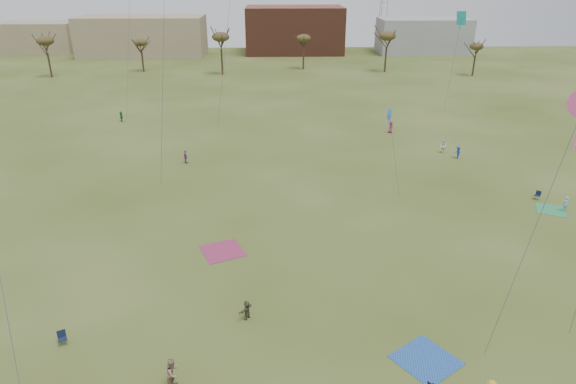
{
  "coord_description": "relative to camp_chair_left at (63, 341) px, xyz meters",
  "views": [
    {
      "loc": [
        -1.04,
        -22.34,
        20.75
      ],
      "look_at": [
        0.0,
        12.0,
        5.5
      ],
      "focal_mm": 31.16,
      "sensor_mm": 36.0,
      "label": 1
    }
  ],
  "objects": [
    {
      "name": "ground",
      "position": [
        13.96,
        -2.03,
        -0.26
      ],
      "size": [
        260.0,
        260.0,
        0.0
      ],
      "primitive_type": "plane",
      "color": "#394A17",
      "rests_on": "ground"
    },
    {
      "name": "spectator_fore_b",
      "position": [
        7.35,
        -3.58,
        0.67
      ],
      "size": [
        1.02,
        1.12,
        1.86
      ],
      "primitive_type": "imported",
      "rotation": [
        0.0,
        0.0,
        1.14
      ],
      "color": "#95755F",
      "rests_on": "ground"
    },
    {
      "name": "spectator_fore_c",
      "position": [
        11.05,
        2.1,
        0.42
      ],
      "size": [
        1.06,
        1.25,
        1.35
      ],
      "primitive_type": "imported",
      "rotation": [
        0.0,
        0.0,
        4.08
      ],
      "color": "brown",
      "rests_on": "ground"
    },
    {
      "name": "flyer_mid_c",
      "position": [
        40.2,
        17.14,
        0.49
      ],
      "size": [
        0.62,
        0.49,
        1.5
      ],
      "primitive_type": "imported",
      "rotation": [
        0.0,
        0.0,
        3.41
      ],
      "color": "#7EBCD2",
      "rests_on": "ground"
    },
    {
      "name": "spectator_mid_d",
      "position": [
        2.57,
        31.12,
        0.54
      ],
      "size": [
        0.8,
        1.01,
        1.6
      ],
      "primitive_type": "imported",
      "rotation": [
        0.0,
        0.0,
        2.09
      ],
      "color": "purple",
      "rests_on": "ground"
    },
    {
      "name": "spectator_mid_e",
      "position": [
        33.91,
        33.77,
        0.6
      ],
      "size": [
        1.03,
        1.06,
        1.71
      ],
      "primitive_type": "imported",
      "rotation": [
        0.0,
        0.0,
        5.39
      ],
      "color": "white",
      "rests_on": "ground"
    },
    {
      "name": "flyer_far_a",
      "position": [
        -9.9,
        49.45,
        0.49
      ],
      "size": [
        0.93,
        1.46,
        1.5
      ],
      "primitive_type": "imported",
      "rotation": [
        0.0,
        0.0,
        1.95
      ],
      "color": "#246C46",
      "rests_on": "ground"
    },
    {
      "name": "flyer_far_b",
      "position": [
        29.25,
        42.36,
        0.54
      ],
      "size": [
        0.93,
        0.86,
        1.6
      ],
      "primitive_type": "imported",
      "rotation": [
        0.0,
        0.0,
        0.6
      ],
      "color": "#9A1A43",
      "rests_on": "ground"
    },
    {
      "name": "flyer_far_c",
      "position": [
        35.08,
        31.8,
        0.5
      ],
      "size": [
        0.63,
        1.02,
        1.51
      ],
      "primitive_type": "imported",
      "rotation": [
        0.0,
        0.0,
        4.79
      ],
      "color": "#21329A",
      "rests_on": "ground"
    },
    {
      "name": "blanket_blue",
      "position": [
        21.64,
        -2.04,
        -0.26
      ],
      "size": [
        4.4,
        4.4,
        0.03
      ],
      "primitive_type": "cube",
      "rotation": [
        0.0,
        0.0,
        2.18
      ],
      "color": "#2758AC",
      "rests_on": "ground"
    },
    {
      "name": "blanket_plum",
      "position": [
        8.69,
        10.73,
        -0.26
      ],
      "size": [
        4.08,
        4.08,
        0.03
      ],
      "primitive_type": "cube",
      "rotation": [
        0.0,
        0.0,
        0.41
      ],
      "color": "#992F58",
      "rests_on": "ground"
    },
    {
      "name": "blanket_olive",
      "position": [
        39.16,
        17.42,
        -0.26
      ],
      "size": [
        3.39,
        3.39,
        0.03
      ],
      "primitive_type": "cube",
      "rotation": [
        0.0,
        0.0,
        2.72
      ],
      "color": "#35925E",
      "rests_on": "ground"
    },
    {
      "name": "camp_chair_left",
      "position": [
        0.0,
        0.0,
        0.0
      ],
      "size": [
        0.69,
        0.71,
        0.87
      ],
      "rotation": [
        0.0,
        0.0,
        0.45
      ],
      "color": "#121A33",
      "rests_on": "ground"
    },
    {
      "name": "camp_chair_right",
      "position": [
        38.91,
        19.8,
        0.0
      ],
      "size": [
        0.74,
        0.73,
        0.87
      ],
      "rotation": [
        0.0,
        0.0,
        5.38
      ],
      "color": "#121733",
      "rests_on": "ground"
    },
    {
      "name": "tree_line",
      "position": [
        11.11,
        77.09,
        6.83
      ],
      "size": [
        117.44,
        49.32,
        8.91
      ],
      "color": "#3A2B1E",
      "rests_on": "ground"
    },
    {
      "name": "building_tan",
      "position": [
        -21.04,
        112.97,
        4.74
      ],
      "size": [
        32.0,
        14.0,
        10.0
      ],
      "primitive_type": "cube",
      "color": "#937F60",
      "rests_on": "ground"
    },
    {
      "name": "building_brick",
      "position": [
        18.96,
        117.97,
        5.74
      ],
      "size": [
        26.0,
        16.0,
        12.0
      ],
      "primitive_type": "cube",
      "color": "brown",
      "rests_on": "ground"
    },
    {
      "name": "building_grey",
      "position": [
        53.96,
        115.97,
        4.24
      ],
      "size": [
        24.0,
        12.0,
        9.0
      ],
      "primitive_type": "cube",
      "color": "gray",
      "rests_on": "ground"
    },
    {
      "name": "building_tan_west",
      "position": [
        -51.04,
        119.97,
        3.74
      ],
      "size": [
        20.0,
        12.0,
        8.0
      ],
      "primitive_type": "cube",
      "color": "#937F60",
      "rests_on": "ground"
    }
  ]
}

